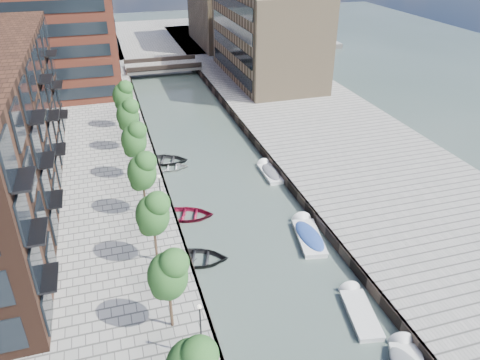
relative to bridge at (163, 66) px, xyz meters
name	(u,v)px	position (x,y,z in m)	size (l,w,h in m)	color
water	(202,145)	(0.00, -32.00, -1.39)	(300.00, 300.00, 0.00)	#38473F
quay_right	(322,127)	(16.00, -32.00, -0.89)	(20.00, 140.00, 1.00)	gray
quay_wall_left	(152,147)	(-6.10, -32.00, -0.89)	(0.25, 140.00, 1.00)	#332823
quay_wall_right	(250,135)	(6.10, -32.00, -0.89)	(0.25, 140.00, 1.00)	#332823
far_closure	(145,39)	(0.00, 28.00, -0.89)	(80.00, 40.00, 1.00)	gray
tan_block_near	(267,34)	(16.00, -10.00, 6.61)	(12.00, 25.00, 14.00)	#8C7456
tan_block_far	(225,4)	(16.00, 16.00, 7.61)	(12.00, 20.00, 16.00)	#8C7456
bridge	(163,66)	(0.00, 0.00, 0.00)	(13.00, 6.00, 1.30)	gray
tree_1	(168,273)	(-8.50, -61.00, 3.92)	(2.50, 2.50, 5.95)	#382619
tree_2	(152,213)	(-8.50, -54.00, 3.92)	(2.50, 2.50, 5.95)	#382619
tree_3	(142,170)	(-8.50, -47.00, 3.92)	(2.50, 2.50, 5.95)	#382619
tree_4	(134,138)	(-8.50, -40.00, 3.92)	(2.50, 2.50, 5.95)	#382619
tree_5	(128,114)	(-8.50, -33.00, 3.92)	(2.50, 2.50, 5.95)	#382619
tree_6	(123,94)	(-8.50, -26.00, 3.92)	(2.50, 2.50, 5.95)	#382619
lamp_0	(201,326)	(-7.20, -64.00, 2.12)	(0.24, 0.24, 4.12)	black
lamp_1	(160,192)	(-7.20, -48.00, 2.12)	(0.24, 0.24, 4.12)	black
lamp_2	(140,124)	(-7.20, -32.00, 2.12)	(0.24, 0.24, 4.12)	black
sloop_1	(197,262)	(-5.40, -53.89, -1.39)	(3.67, 5.14, 1.06)	black
sloop_2	(187,217)	(-4.93, -47.33, -1.39)	(3.58, 5.01, 1.04)	maroon
sloop_3	(170,169)	(-4.83, -37.26, -1.39)	(2.88, 4.04, 0.84)	silver
sloop_4	(165,163)	(-5.10, -35.53, -1.39)	(3.69, 5.17, 1.07)	#242527
motorboat_2	(358,309)	(4.29, -62.41, -1.29)	(2.62, 5.22, 1.66)	silver
motorboat_3	(308,235)	(4.49, -53.37, -1.16)	(2.87, 5.82, 1.85)	white
motorboat_4	(269,172)	(5.30, -41.45, -1.20)	(1.69, 4.76, 1.58)	white
car	(238,73)	(11.42, -9.04, 0.35)	(1.75, 4.36, 1.48)	silver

